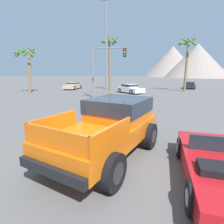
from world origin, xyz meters
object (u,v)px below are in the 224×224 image
Objects in this scene: parked_car_dark at (190,85)px; parked_car_tan at (73,86)px; parked_car_white at (130,89)px; palm_tree_leaning at (187,50)px; street_lamp_post at (106,44)px; red_convertible_car at (223,168)px; orange_pickup_truck at (111,123)px; palm_tree_tall at (110,49)px; palm_tree_short at (27,58)px; traffic_light_main at (106,62)px.

parked_car_dark is 1.04× the size of parked_car_tan.
parked_car_white is at bearing 57.75° from parked_car_dark.
parked_car_white is at bearing -152.97° from palm_tree_leaning.
parked_car_tan is at bearing 124.14° from street_lamp_post.
parked_car_white reaches higher than red_convertible_car.
parked_car_dark is 0.54× the size of street_lamp_post.
red_convertible_car is (3.12, -1.23, -0.65)m from orange_pickup_truck.
palm_tree_leaning is (11.73, 0.08, -0.40)m from palm_tree_tall.
palm_tree_short is at bearing -34.14° from parked_car_white.
palm_tree_tall is 12.25m from palm_tree_short.
red_convertible_car is 25.21m from palm_tree_leaning.
parked_car_white is at bearing 156.63° from parked_car_tan.
traffic_light_main is at bearing -138.38° from palm_tree_leaning.
parked_car_dark reaches higher than red_convertible_car.
red_convertible_car is 30.49m from parked_car_dark.
orange_pickup_truck is 0.65× the size of palm_tree_leaning.
street_lamp_post is (-5.59, 10.94, 4.75)m from red_convertible_car.
traffic_light_main reaches higher than red_convertible_car.
orange_pickup_truck is 19.08m from parked_car_white.
palm_tree_short is (-24.00, -12.26, 4.21)m from parked_car_dark.
orange_pickup_truck is at bearing 163.10° from red_convertible_car.
street_lamp_post reaches higher than palm_tree_short.
palm_tree_tall reaches higher than palm_tree_short.
palm_tree_tall is at bearing 99.94° from traffic_light_main.
street_lamp_post is at bearing 38.06° from parked_car_white.
street_lamp_post is 1.09× the size of palm_tree_leaning.
traffic_light_main is 4.61m from street_lamp_post.
palm_tree_tall is at bearing 36.17° from parked_car_dark.
traffic_light_main reaches higher than parked_car_dark.
street_lamp_post reaches higher than orange_pickup_truck.
orange_pickup_truck is 30.05m from parked_car_dark.
parked_car_tan is 17.02m from street_lamp_post.
palm_tree_tall is at bearing 120.67° from orange_pickup_truck.
orange_pickup_truck is 0.91× the size of traffic_light_main.
parked_car_dark is at bearing 179.73° from parked_car_white.
street_lamp_post reaches higher than parked_car_tan.
palm_tree_tall is at bearing -90.87° from parked_car_white.
palm_tree_tall is at bearing 32.52° from palm_tree_short.
palm_tree_short is (-11.80, 2.42, 0.83)m from traffic_light_main.
traffic_light_main is at bearing -11.58° from palm_tree_short.
street_lamp_post is (9.20, -13.57, 4.57)m from parked_car_tan.
red_convertible_car is 0.48× the size of street_lamp_post.
parked_car_white is at bearing -46.40° from palm_tree_tall.
parked_car_dark is at bearing 59.51° from street_lamp_post.
palm_tree_leaning is at bearing 178.20° from parked_car_tan.
palm_tree_leaning is at bearing 0.41° from palm_tree_tall.
parked_car_white is at bearing 66.00° from traffic_light_main.
traffic_light_main is 9.40m from palm_tree_tall.
parked_car_dark is 8.09m from palm_tree_leaning.
parked_car_white is 10.44m from street_lamp_post.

